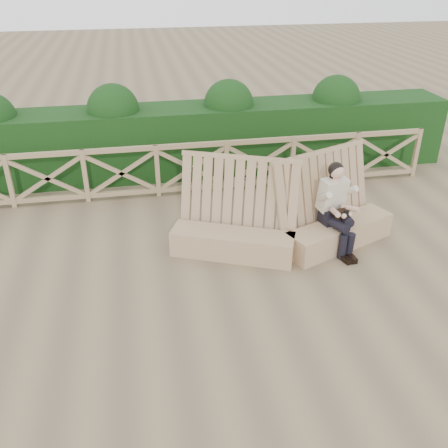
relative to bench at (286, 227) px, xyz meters
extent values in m
plane|color=brown|center=(-1.26, -1.01, -0.39)|extent=(60.00, 60.00, 0.00)
cube|color=#9A7A58|center=(-0.93, -0.07, -0.18)|extent=(2.05, 1.25, 0.43)
cube|color=#9A7A58|center=(-0.82, 0.18, 0.40)|extent=(2.03, 1.20, 1.55)
cube|color=#9A7A58|center=(0.93, -0.08, -0.18)|extent=(2.05, 1.23, 0.43)
cube|color=#9A7A58|center=(0.83, 0.17, 0.40)|extent=(2.03, 1.18, 1.55)
cube|color=black|center=(0.79, -0.02, 0.16)|extent=(0.46, 0.39, 0.24)
cube|color=beige|center=(0.78, 0.03, 0.54)|extent=(0.51, 0.43, 0.58)
sphere|color=tan|center=(0.79, -0.02, 0.96)|extent=(0.29, 0.29, 0.23)
sphere|color=black|center=(0.78, 0.02, 0.98)|extent=(0.31, 0.31, 0.25)
cylinder|color=black|center=(0.76, -0.27, 0.14)|extent=(0.30, 0.53, 0.17)
cylinder|color=black|center=(0.93, -0.20, 0.22)|extent=(0.30, 0.54, 0.18)
cylinder|color=black|center=(0.82, -0.51, -0.18)|extent=(0.16, 0.16, 0.43)
cylinder|color=black|center=(0.95, -0.49, -0.18)|extent=(0.16, 0.16, 0.43)
cube|color=black|center=(0.85, -0.60, -0.35)|extent=(0.17, 0.28, 0.09)
cube|color=black|center=(0.96, -0.59, -0.35)|extent=(0.17, 0.28, 0.09)
cube|color=black|center=(0.87, -0.20, 0.27)|extent=(0.26, 0.20, 0.16)
cube|color=black|center=(0.90, -0.38, 0.34)|extent=(0.10, 0.12, 0.13)
cube|color=#896D50|center=(-1.26, 2.49, 0.66)|extent=(10.10, 0.07, 0.10)
cube|color=#896D50|center=(-1.26, 2.49, -0.27)|extent=(10.10, 0.07, 0.10)
cube|color=black|center=(-1.26, 3.69, 0.36)|extent=(12.00, 1.20, 1.50)
camera|label=1|loc=(-2.37, -7.01, 4.06)|focal=40.00mm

